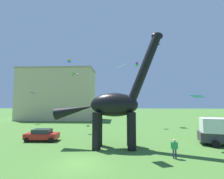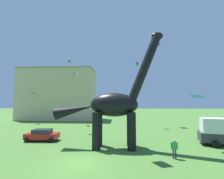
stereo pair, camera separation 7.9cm
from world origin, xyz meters
TOP-DOWN VIEW (x-y plane):
  - ground_plane at (0.00, 0.00)m, footprint 240.00×240.00m
  - dinosaur_sculpture at (2.64, 4.81)m, footprint 12.75×2.70m
  - parked_sedan_left at (-6.98, 7.50)m, footprint 4.26×2.02m
  - parked_box_truck at (15.68, 6.21)m, footprint 5.94×3.40m
  - person_near_flyer at (8.32, 1.53)m, footprint 0.65×0.29m
  - kite_far_right at (3.54, 2.72)m, footprint 1.49×1.67m
  - kite_mid_left at (9.48, 13.97)m, footprint 2.06×2.06m
  - kite_mid_center at (11.90, 22.63)m, footprint 1.22×1.64m
  - kite_high_right at (-18.42, 25.28)m, footprint 1.54×1.53m
  - kite_drifting at (-6.18, 15.78)m, footprint 0.48×0.48m
  - kite_high_left at (7.17, 21.72)m, footprint 0.66×0.66m
  - kite_near_high at (12.13, 4.84)m, footprint 1.53×1.70m
  - kite_apex at (-7.74, 24.79)m, footprint 1.75×1.85m
  - background_building_block at (-15.42, 34.11)m, footprint 21.78×9.75m

SIDE VIEW (x-z plane):
  - ground_plane at x=0.00m, z-range 0.00..0.00m
  - parked_sedan_left at x=-6.98m, z-range 0.03..1.58m
  - person_near_flyer at x=8.32m, z-range 0.18..1.92m
  - parked_box_truck at x=15.68m, z-range 0.05..3.25m
  - dinosaur_sculpture at x=2.64m, z-range -1.84..11.49m
  - kite_near_high at x=12.13m, z-range 5.62..5.93m
  - kite_high_right at x=-18.42m, z-range 7.27..7.61m
  - background_building_block at x=-15.42m, z-range 0.01..15.12m
  - kite_far_right at x=3.54m, z-range 8.65..9.14m
  - kite_mid_center at x=11.90m, z-range 10.85..11.37m
  - kite_apex at x=-7.74m, z-range 11.70..12.22m
  - kite_drifting at x=-6.18m, z-range 12.66..13.26m
  - kite_high_left at x=7.17m, z-range 13.17..13.99m
  - kite_mid_left at x=9.48m, z-range 14.07..16.16m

